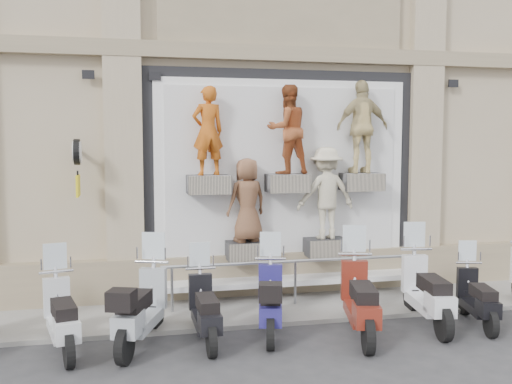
% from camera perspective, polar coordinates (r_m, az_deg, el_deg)
% --- Properties ---
extents(ground, '(90.00, 90.00, 0.00)m').
position_cam_1_polar(ground, '(9.19, 7.61, -14.94)').
color(ground, '#313134').
rests_on(ground, ground).
extents(sidewalk, '(16.00, 2.20, 0.08)m').
position_cam_1_polar(sidewalk, '(11.07, 3.78, -11.16)').
color(sidewalk, gray).
rests_on(sidewalk, ground).
extents(building, '(14.00, 8.60, 12.00)m').
position_cam_1_polar(building, '(15.65, -1.36, 15.66)').
color(building, tan).
rests_on(building, ground).
extents(shop_vitrine, '(5.60, 0.83, 4.30)m').
position_cam_1_polar(shop_vitrine, '(11.30, 3.65, 1.53)').
color(shop_vitrine, black).
rests_on(shop_vitrine, ground).
extents(guard_rail, '(5.06, 0.10, 0.93)m').
position_cam_1_polar(guard_rail, '(10.87, 3.95, -9.16)').
color(guard_rail, '#9EA0A5').
rests_on(guard_rail, ground).
extents(clock_sign_bracket, '(0.10, 0.80, 1.02)m').
position_cam_1_polar(clock_sign_bracket, '(10.60, -17.43, 3.04)').
color(clock_sign_bracket, black).
rests_on(clock_sign_bracket, ground).
extents(scooter_b, '(0.97, 1.98, 1.54)m').
position_cam_1_polar(scooter_b, '(9.09, -18.91, -10.29)').
color(scooter_b, silver).
rests_on(scooter_b, ground).
extents(scooter_c, '(1.25, 2.13, 1.66)m').
position_cam_1_polar(scooter_c, '(9.01, -11.43, -9.87)').
color(scooter_c, '#949AA0').
rests_on(scooter_c, ground).
extents(scooter_d, '(0.54, 1.82, 1.48)m').
position_cam_1_polar(scooter_d, '(9.06, -5.14, -10.30)').
color(scooter_d, black).
rests_on(scooter_d, ground).
extents(scooter_e, '(1.03, 2.03, 1.59)m').
position_cam_1_polar(scooter_e, '(9.36, 1.45, -9.43)').
color(scooter_e, navy).
rests_on(scooter_e, ground).
extents(scooter_f, '(1.10, 2.20, 1.71)m').
position_cam_1_polar(scooter_f, '(9.37, 10.39, -9.08)').
color(scooter_f, '#601A10').
rests_on(scooter_f, ground).
extents(scooter_g, '(0.93, 2.15, 1.69)m').
position_cam_1_polar(scooter_g, '(10.18, 16.75, -8.14)').
color(scooter_g, silver).
rests_on(scooter_g, ground).
extents(scooter_h, '(0.88, 1.76, 1.37)m').
position_cam_1_polar(scooter_h, '(10.51, 21.30, -8.75)').
color(scooter_h, black).
rests_on(scooter_h, ground).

